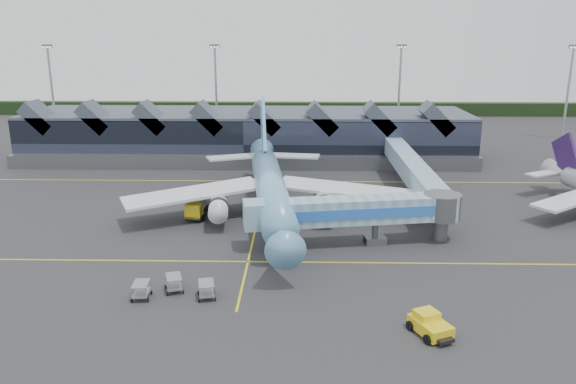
{
  "coord_description": "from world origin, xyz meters",
  "views": [
    {
      "loc": [
        5.95,
        -67.34,
        25.29
      ],
      "look_at": [
        4.32,
        3.65,
        5.0
      ],
      "focal_mm": 35.0,
      "sensor_mm": 36.0,
      "label": 1
    }
  ],
  "objects_px": {
    "main_airliner": "(270,186)",
    "jet_bridge": "(367,211)",
    "fuel_truck": "(201,203)",
    "pushback_tug": "(430,325)"
  },
  "relations": [
    {
      "from": "fuel_truck",
      "to": "jet_bridge",
      "type": "bearing_deg",
      "value": -20.24
    },
    {
      "from": "fuel_truck",
      "to": "main_airliner",
      "type": "bearing_deg",
      "value": 1.66
    },
    {
      "from": "main_airliner",
      "to": "jet_bridge",
      "type": "distance_m",
      "value": 16.23
    },
    {
      "from": "fuel_truck",
      "to": "pushback_tug",
      "type": "height_order",
      "value": "fuel_truck"
    },
    {
      "from": "main_airliner",
      "to": "jet_bridge",
      "type": "bearing_deg",
      "value": -46.88
    },
    {
      "from": "main_airliner",
      "to": "fuel_truck",
      "type": "height_order",
      "value": "main_airliner"
    },
    {
      "from": "jet_bridge",
      "to": "fuel_truck",
      "type": "height_order",
      "value": "jet_bridge"
    },
    {
      "from": "jet_bridge",
      "to": "fuel_truck",
      "type": "bearing_deg",
      "value": 143.5
    },
    {
      "from": "main_airliner",
      "to": "jet_bridge",
      "type": "relative_size",
      "value": 1.78
    },
    {
      "from": "pushback_tug",
      "to": "main_airliner",
      "type": "bearing_deg",
      "value": 91.69
    }
  ]
}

